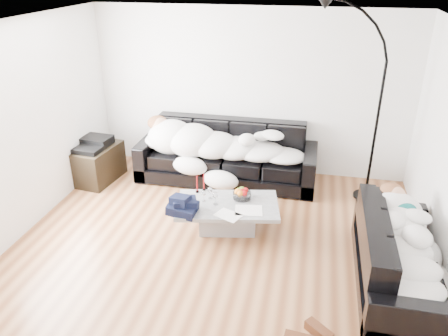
% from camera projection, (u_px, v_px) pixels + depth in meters
% --- Properties ---
extents(ground, '(5.00, 5.00, 0.00)m').
position_uv_depth(ground, '(219.00, 243.00, 5.44)').
color(ground, brown).
rests_on(ground, ground).
extents(wall_back, '(5.00, 0.02, 2.60)m').
position_uv_depth(wall_back, '(250.00, 93.00, 6.86)').
color(wall_back, silver).
rests_on(wall_back, ground).
extents(wall_left, '(0.02, 4.50, 2.60)m').
position_uv_depth(wall_left, '(20.00, 130.00, 5.36)').
color(wall_left, silver).
rests_on(wall_left, ground).
extents(ceiling, '(5.00, 5.00, 0.00)m').
position_uv_depth(ceiling, '(218.00, 26.00, 4.32)').
color(ceiling, white).
rests_on(ceiling, ground).
extents(sofa_back, '(2.78, 0.96, 0.91)m').
position_uv_depth(sofa_back, '(227.00, 153.00, 6.84)').
color(sofa_back, black).
rests_on(sofa_back, ground).
extents(sofa_right, '(0.83, 1.94, 0.78)m').
position_uv_depth(sofa_right, '(400.00, 255.00, 4.59)').
color(sofa_right, black).
rests_on(sofa_right, ground).
extents(sleeper_back, '(2.35, 0.81, 0.47)m').
position_uv_depth(sleeper_back, '(226.00, 142.00, 6.71)').
color(sleeper_back, white).
rests_on(sleeper_back, sofa_back).
extents(sleeper_right, '(0.70, 1.66, 0.41)m').
position_uv_depth(sleeper_right, '(404.00, 236.00, 4.49)').
color(sleeper_right, white).
rests_on(sleeper_right, sofa_right).
extents(teal_cushion, '(0.42, 0.38, 0.20)m').
position_uv_depth(teal_cushion, '(392.00, 199.00, 4.99)').
color(teal_cushion, '#0B524E').
rests_on(teal_cushion, sofa_right).
extents(coffee_table, '(1.41, 0.98, 0.38)m').
position_uv_depth(coffee_table, '(227.00, 216.00, 5.66)').
color(coffee_table, '#939699').
rests_on(coffee_table, ground).
extents(fruit_bowl, '(0.25, 0.25, 0.15)m').
position_uv_depth(fruit_bowl, '(242.00, 193.00, 5.67)').
color(fruit_bowl, white).
rests_on(fruit_bowl, coffee_table).
extents(wine_glass_a, '(0.07, 0.07, 0.16)m').
position_uv_depth(wine_glass_a, '(210.00, 193.00, 5.67)').
color(wine_glass_a, white).
rests_on(wine_glass_a, coffee_table).
extents(wine_glass_b, '(0.07, 0.07, 0.15)m').
position_uv_depth(wine_glass_b, '(204.00, 196.00, 5.60)').
color(wine_glass_b, white).
rests_on(wine_glass_b, coffee_table).
extents(wine_glass_c, '(0.09, 0.09, 0.18)m').
position_uv_depth(wine_glass_c, '(215.00, 198.00, 5.52)').
color(wine_glass_c, white).
rests_on(wine_glass_c, coffee_table).
extents(candle_left, '(0.05, 0.05, 0.24)m').
position_uv_depth(candle_left, '(197.00, 184.00, 5.80)').
color(candle_left, maroon).
rests_on(candle_left, coffee_table).
extents(candle_right, '(0.05, 0.05, 0.24)m').
position_uv_depth(candle_right, '(204.00, 182.00, 5.85)').
color(candle_right, maroon).
rests_on(candle_right, coffee_table).
extents(newspaper_a, '(0.37, 0.31, 0.01)m').
position_uv_depth(newspaper_a, '(249.00, 210.00, 5.42)').
color(newspaper_a, silver).
rests_on(newspaper_a, coffee_table).
extents(newspaper_b, '(0.37, 0.33, 0.01)m').
position_uv_depth(newspaper_b, '(228.00, 215.00, 5.32)').
color(newspaper_b, silver).
rests_on(newspaper_b, coffee_table).
extents(navy_jacket, '(0.40, 0.35, 0.19)m').
position_uv_depth(navy_jacket, '(184.00, 199.00, 5.33)').
color(navy_jacket, black).
rests_on(navy_jacket, coffee_table).
extents(shoes, '(0.56, 0.48, 0.11)m').
position_uv_depth(shoes, '(309.00, 335.00, 4.04)').
color(shoes, '#472311').
rests_on(shoes, ground).
extents(av_cabinet, '(0.67, 0.89, 0.56)m').
position_uv_depth(av_cabinet, '(97.00, 163.00, 6.90)').
color(av_cabinet, black).
rests_on(av_cabinet, ground).
extents(stereo, '(0.47, 0.38, 0.13)m').
position_uv_depth(stereo, '(94.00, 143.00, 6.75)').
color(stereo, black).
rests_on(stereo, av_cabinet).
extents(floor_lamp, '(0.94, 0.48, 2.46)m').
position_uv_depth(floor_lamp, '(378.00, 118.00, 5.98)').
color(floor_lamp, black).
rests_on(floor_lamp, ground).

